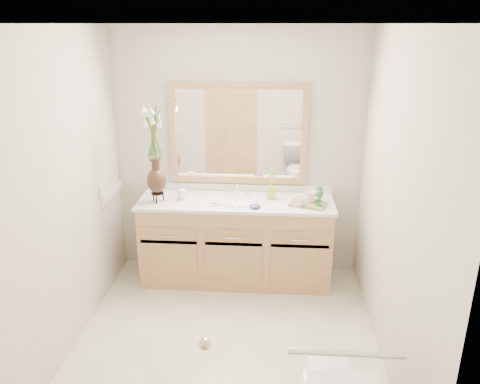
# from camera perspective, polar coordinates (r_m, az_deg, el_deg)

# --- Properties ---
(floor) EXTENTS (2.60, 2.60, 0.00)m
(floor) POSITION_cam_1_polar(r_m,az_deg,el_deg) (3.93, -1.70, -17.85)
(floor) COLOR beige
(floor) RESTS_ON ground
(ceiling) EXTENTS (2.40, 2.60, 0.02)m
(ceiling) POSITION_cam_1_polar(r_m,az_deg,el_deg) (3.11, -2.17, 19.84)
(ceiling) COLOR white
(ceiling) RESTS_ON wall_back
(wall_back) EXTENTS (2.40, 0.02, 2.40)m
(wall_back) POSITION_cam_1_polar(r_m,az_deg,el_deg) (4.56, -0.23, 4.60)
(wall_back) COLOR beige
(wall_back) RESTS_ON floor
(wall_front) EXTENTS (2.40, 0.02, 2.40)m
(wall_front) POSITION_cam_1_polar(r_m,az_deg,el_deg) (2.18, -5.50, -13.66)
(wall_front) COLOR beige
(wall_front) RESTS_ON floor
(wall_left) EXTENTS (0.02, 2.60, 2.40)m
(wall_left) POSITION_cam_1_polar(r_m,az_deg,el_deg) (3.65, -20.99, -0.71)
(wall_left) COLOR beige
(wall_left) RESTS_ON floor
(wall_right) EXTENTS (0.02, 2.60, 2.40)m
(wall_right) POSITION_cam_1_polar(r_m,az_deg,el_deg) (3.43, 18.50, -1.73)
(wall_right) COLOR beige
(wall_right) RESTS_ON floor
(vanity) EXTENTS (1.80, 0.55, 0.80)m
(vanity) POSITION_cam_1_polar(r_m,az_deg,el_deg) (4.58, -0.48, -6.06)
(vanity) COLOR tan
(vanity) RESTS_ON floor
(counter) EXTENTS (1.84, 0.57, 0.03)m
(counter) POSITION_cam_1_polar(r_m,az_deg,el_deg) (4.41, -0.50, -1.21)
(counter) COLOR white
(counter) RESTS_ON vanity
(sink) EXTENTS (0.38, 0.34, 0.23)m
(sink) POSITION_cam_1_polar(r_m,az_deg,el_deg) (4.41, -0.52, -1.76)
(sink) COLOR white
(sink) RESTS_ON counter
(mirror) EXTENTS (1.32, 0.04, 0.97)m
(mirror) POSITION_cam_1_polar(r_m,az_deg,el_deg) (4.49, -0.26, 7.05)
(mirror) COLOR white
(mirror) RESTS_ON wall_back
(switch_plate) EXTENTS (0.02, 0.12, 0.12)m
(switch_plate) POSITION_cam_1_polar(r_m,az_deg,el_deg) (4.38, -16.44, 0.08)
(switch_plate) COLOR white
(switch_plate) RESTS_ON wall_left
(door) EXTENTS (0.80, 0.03, 2.00)m
(door) POSITION_cam_1_polar(r_m,az_deg,el_deg) (2.37, -12.78, -16.95)
(door) COLOR tan
(door) RESTS_ON floor
(grab_bar) EXTENTS (0.55, 0.03, 0.03)m
(grab_bar) POSITION_cam_1_polar(r_m,az_deg,el_deg) (2.36, 12.87, -18.66)
(grab_bar) COLOR silver
(grab_bar) RESTS_ON wall_front
(flower_vase) EXTENTS (0.21, 0.21, 0.87)m
(flower_vase) POSITION_cam_1_polar(r_m,az_deg,el_deg) (4.27, -10.43, 6.24)
(flower_vase) COLOR black
(flower_vase) RESTS_ON counter
(tumbler) EXTENTS (0.07, 0.07, 0.10)m
(tumbler) POSITION_cam_1_polar(r_m,az_deg,el_deg) (4.45, -7.09, -0.31)
(tumbler) COLOR white
(tumbler) RESTS_ON counter
(soap_dish) EXTENTS (0.11, 0.11, 0.03)m
(soap_dish) POSITION_cam_1_polar(r_m,az_deg,el_deg) (4.30, -3.04, -1.45)
(soap_dish) COLOR white
(soap_dish) RESTS_ON counter
(soap_bottle) EXTENTS (0.08, 0.08, 0.16)m
(soap_bottle) POSITION_cam_1_polar(r_m,az_deg,el_deg) (4.44, 3.85, 0.17)
(soap_bottle) COLOR #9BDA33
(soap_bottle) RESTS_ON counter
(purple_dish) EXTENTS (0.13, 0.12, 0.04)m
(purple_dish) POSITION_cam_1_polar(r_m,az_deg,el_deg) (4.21, 1.84, -1.76)
(purple_dish) COLOR #592879
(purple_dish) RESTS_ON counter
(tray) EXTENTS (0.37, 0.31, 0.02)m
(tray) POSITION_cam_1_polar(r_m,az_deg,el_deg) (4.34, 8.30, -1.46)
(tray) COLOR brown
(tray) RESTS_ON counter
(mug_left) EXTENTS (0.12, 0.11, 0.09)m
(mug_left) POSITION_cam_1_polar(r_m,az_deg,el_deg) (4.27, 7.28, -1.03)
(mug_left) COLOR white
(mug_left) RESTS_ON tray
(mug_right) EXTENTS (0.15, 0.15, 0.11)m
(mug_right) POSITION_cam_1_polar(r_m,az_deg,el_deg) (4.37, 8.68, -0.46)
(mug_right) COLOR white
(mug_right) RESTS_ON tray
(goblet_front) EXTENTS (0.07, 0.07, 0.15)m
(goblet_front) POSITION_cam_1_polar(r_m,az_deg,el_deg) (4.26, 9.67, -0.38)
(goblet_front) COLOR #226828
(goblet_front) RESTS_ON tray
(goblet_back) EXTENTS (0.06, 0.06, 0.14)m
(goblet_back) POSITION_cam_1_polar(r_m,az_deg,el_deg) (4.38, 9.65, 0.16)
(goblet_back) COLOR #226828
(goblet_back) RESTS_ON tray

